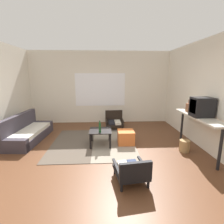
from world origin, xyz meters
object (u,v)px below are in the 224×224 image
Objects in this scene: crt_television at (202,107)px; clay_vase at (190,107)px; ottoman_orange at (126,137)px; coffee_table at (100,133)px; wicker_basket at (184,146)px; glass_bottle at (100,127)px; armchair_striped_foreground at (132,171)px; console_shelf at (199,120)px; couch at (27,132)px; armchair_by_window at (114,121)px.

clay_vase is (0.00, 0.54, -0.10)m from crt_television.
ottoman_orange is at bearing 158.48° from crt_television.
ottoman_orange is at bearing 3.51° from coffee_table.
crt_television reaches higher than wicker_basket.
crt_television is 1.46× the size of glass_bottle.
console_shelf reaches higher than armchair_striped_foreground.
ottoman_orange is 1.47m from wicker_basket.
coffee_table is 2.11m from wicker_basket.
crt_television is at bearing -93.02° from console_shelf.
glass_bottle is 2.12m from wicker_basket.
couch is 2.74m from armchair_by_window.
armchair_by_window is 3.13m from armchair_striped_foreground.
armchair_by_window is at bearing 131.77° from crt_television.
clay_vase reaches higher than armchair_by_window.
wicker_basket is at bearing 158.54° from crt_television.
coffee_table is 1.75m from armchair_striped_foreground.
wicker_basket is (2.04, -0.50, -0.19)m from coffee_table.
armchair_by_window reaches higher than armchair_striped_foreground.
clay_vase is 1.01m from wicker_basket.
armchair_by_window reaches higher than coffee_table.
clay_vase is (4.39, -0.51, 0.79)m from couch.
crt_television is 1.02m from wicker_basket.
armchair_striped_foreground is at bearing -148.89° from crt_television.
armchair_by_window reaches higher than wicker_basket.
couch is 5.87× the size of clay_vase.
clay_vase is (-0.00, 0.48, 0.22)m from console_shelf.
crt_television reaches higher than coffee_table.
couch is at bearing 167.88° from coffee_table.
crt_television is at bearing -90.33° from clay_vase.
glass_bottle is (-0.01, -0.17, 0.21)m from coffee_table.
coffee_table is 1.91× the size of clay_vase.
console_shelf reaches higher than armchair_by_window.
armchair_striped_foreground is at bearing -137.74° from clay_vase.
armchair_striped_foreground is (0.10, -3.13, -0.04)m from armchair_by_window.
crt_television reaches higher than couch.
glass_bottle is (-2.32, -0.11, -0.48)m from clay_vase.
coffee_table is 0.96× the size of armchair_by_window.
coffee_table is 2.42m from console_shelf.
armchair_by_window is 2.06× the size of glass_bottle.
glass_bottle reaches higher than armchair_striped_foreground.
clay_vase is at bearing 58.52° from wicker_basket.
couch is at bearing 173.38° from clay_vase.
clay_vase reaches higher than couch.
wicker_basket is at bearing -51.11° from armchair_by_window.
wicker_basket is (2.05, -0.32, -0.40)m from glass_bottle.
ottoman_orange is (0.12, 1.70, -0.04)m from armchair_striped_foreground.
ottoman_orange is at bearing 160.35° from console_shelf.
armchair_by_window is at bearing 74.09° from glass_bottle.
coffee_table is 1.54m from armchair_by_window.
crt_television is 1.57× the size of wicker_basket.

